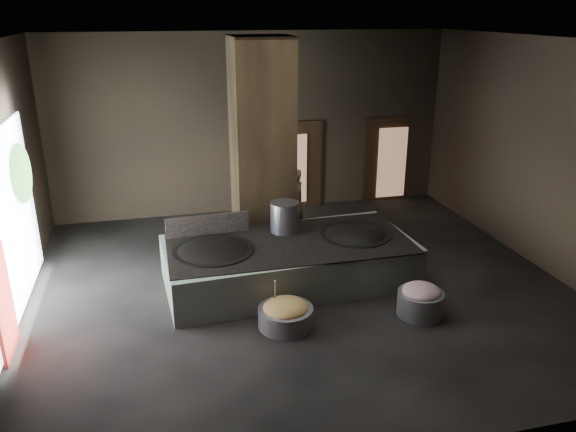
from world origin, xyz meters
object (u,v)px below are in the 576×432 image
object	(u,v)px
wok_left	(213,254)
veg_basin	(286,317)
cook	(294,203)
stock_pot	(285,217)
wok_right	(355,238)
hearth_platform	(289,262)
meat_basin	(420,303)

from	to	relation	value
wok_left	veg_basin	distance (m)	1.92
cook	wok_left	bearing A→B (deg)	17.90
stock_pot	cook	xyz separation A→B (m)	(0.62, 1.68, -0.32)
wok_right	cook	bearing A→B (deg)	107.28
wok_right	veg_basin	xyz separation A→B (m)	(-1.80, -1.64, -0.58)
hearth_platform	meat_basin	distance (m)	2.61
veg_basin	hearth_platform	bearing A→B (deg)	74.06
wok_right	stock_pot	xyz separation A→B (m)	(-1.30, 0.50, 0.38)
stock_pot	meat_basin	bearing A→B (deg)	-51.75
meat_basin	wok_right	bearing A→B (deg)	106.42
hearth_platform	meat_basin	xyz separation A→B (m)	(1.89, -1.78, -0.19)
hearth_platform	veg_basin	xyz separation A→B (m)	(-0.45, -1.59, -0.24)
wok_left	stock_pot	world-z (taller)	stock_pot
hearth_platform	wok_right	bearing A→B (deg)	-1.17
hearth_platform	cook	distance (m)	2.36
wok_left	veg_basin	size ratio (longest dim) A/B	1.60
veg_basin	meat_basin	distance (m)	2.35
wok_left	veg_basin	world-z (taller)	wok_left
hearth_platform	meat_basin	size ratio (longest dim) A/B	5.89
veg_basin	meat_basin	xyz separation A→B (m)	(2.34, -0.20, 0.05)
stock_pot	veg_basin	bearing A→B (deg)	-103.25
meat_basin	hearth_platform	bearing A→B (deg)	136.65
wok_left	stock_pot	bearing A→B (deg)	21.80
hearth_platform	wok_left	size ratio (longest dim) A/B	3.17
meat_basin	cook	bearing A→B (deg)	106.89
hearth_platform	meat_basin	bearing A→B (deg)	-46.63
meat_basin	wok_left	bearing A→B (deg)	152.56
wok_left	cook	distance (m)	3.11
hearth_platform	wok_left	world-z (taller)	wok_left
wok_right	stock_pot	world-z (taller)	stock_pot
hearth_platform	meat_basin	world-z (taller)	hearth_platform
hearth_platform	stock_pot	bearing A→B (deg)	81.52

